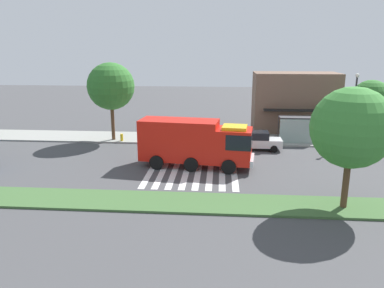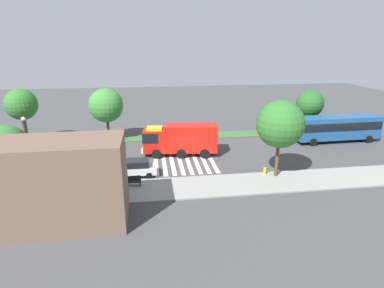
{
  "view_description": "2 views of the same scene",
  "coord_description": "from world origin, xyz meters",
  "px_view_note": "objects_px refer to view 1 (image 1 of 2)",
  "views": [
    {
      "loc": [
        2.31,
        -28.32,
        9.16
      ],
      "look_at": [
        -0.02,
        1.43,
        1.33
      ],
      "focal_mm": 34.79,
      "sensor_mm": 36.0,
      "label": 1
    },
    {
      "loc": [
        3.94,
        34.35,
        12.94
      ],
      "look_at": [
        -0.82,
        0.65,
        1.68
      ],
      "focal_mm": 29.14,
      "sensor_mm": 36.0,
      "label": 2
    }
  ],
  "objects_px": {
    "sidewalk_tree_west": "(111,86)",
    "median_tree_west": "(352,128)",
    "fire_truck": "(197,142)",
    "parked_car_west": "(256,140)",
    "bench_near_shelter": "(255,137)",
    "sidewalk_tree_center": "(371,100)",
    "fire_hydrant": "(122,137)",
    "bus_stop_shelter": "(298,125)",
    "street_lamp": "(354,104)"
  },
  "relations": [
    {
      "from": "sidewalk_tree_center",
      "to": "fire_hydrant",
      "type": "height_order",
      "value": "sidewalk_tree_center"
    },
    {
      "from": "fire_truck",
      "to": "fire_hydrant",
      "type": "distance_m",
      "value": 10.83
    },
    {
      "from": "bench_near_shelter",
      "to": "sidewalk_tree_center",
      "type": "height_order",
      "value": "sidewalk_tree_center"
    },
    {
      "from": "bus_stop_shelter",
      "to": "sidewalk_tree_west",
      "type": "xyz_separation_m",
      "value": [
        -18.11,
        -0.26,
        3.54
      ]
    },
    {
      "from": "fire_truck",
      "to": "street_lamp",
      "type": "relative_size",
      "value": 1.36
    },
    {
      "from": "fire_truck",
      "to": "fire_hydrant",
      "type": "bearing_deg",
      "value": 144.96
    },
    {
      "from": "bus_stop_shelter",
      "to": "fire_hydrant",
      "type": "bearing_deg",
      "value": -177.47
    },
    {
      "from": "sidewalk_tree_center",
      "to": "median_tree_west",
      "type": "relative_size",
      "value": 0.87
    },
    {
      "from": "fire_truck",
      "to": "sidewalk_tree_west",
      "type": "relative_size",
      "value": 1.19
    },
    {
      "from": "parked_car_west",
      "to": "street_lamp",
      "type": "height_order",
      "value": "street_lamp"
    },
    {
      "from": "sidewalk_tree_west",
      "to": "bus_stop_shelter",
      "type": "bearing_deg",
      "value": 0.82
    },
    {
      "from": "bench_near_shelter",
      "to": "median_tree_west",
      "type": "height_order",
      "value": "median_tree_west"
    },
    {
      "from": "street_lamp",
      "to": "fire_hydrant",
      "type": "xyz_separation_m",
      "value": [
        -21.96,
        -0.1,
        -3.56
      ]
    },
    {
      "from": "fire_truck",
      "to": "sidewalk_tree_west",
      "type": "xyz_separation_m",
      "value": [
        -8.91,
        7.69,
        3.39
      ]
    },
    {
      "from": "fire_truck",
      "to": "sidewalk_tree_center",
      "type": "relative_size",
      "value": 1.49
    },
    {
      "from": "parked_car_west",
      "to": "fire_hydrant",
      "type": "distance_m",
      "value": 13.1
    },
    {
      "from": "sidewalk_tree_west",
      "to": "sidewalk_tree_center",
      "type": "distance_m",
      "value": 24.52
    },
    {
      "from": "bus_stop_shelter",
      "to": "median_tree_west",
      "type": "xyz_separation_m",
      "value": [
        -0.21,
        -15.11,
        2.94
      ]
    },
    {
      "from": "fire_truck",
      "to": "bus_stop_shelter",
      "type": "relative_size",
      "value": 2.59
    },
    {
      "from": "median_tree_west",
      "to": "fire_hydrant",
      "type": "bearing_deg",
      "value": 139.72
    },
    {
      "from": "sidewalk_tree_west",
      "to": "median_tree_west",
      "type": "relative_size",
      "value": 1.09
    },
    {
      "from": "sidewalk_tree_west",
      "to": "median_tree_west",
      "type": "distance_m",
      "value": 23.26
    },
    {
      "from": "fire_truck",
      "to": "bench_near_shelter",
      "type": "height_order",
      "value": "fire_truck"
    },
    {
      "from": "street_lamp",
      "to": "fire_hydrant",
      "type": "bearing_deg",
      "value": -179.74
    },
    {
      "from": "bus_stop_shelter",
      "to": "street_lamp",
      "type": "distance_m",
      "value": 5.32
    },
    {
      "from": "bench_near_shelter",
      "to": "sidewalk_tree_center",
      "type": "bearing_deg",
      "value": -1.59
    },
    {
      "from": "sidewalk_tree_center",
      "to": "fire_hydrant",
      "type": "bearing_deg",
      "value": -178.78
    },
    {
      "from": "parked_car_west",
      "to": "sidewalk_tree_west",
      "type": "height_order",
      "value": "sidewalk_tree_west"
    },
    {
      "from": "bus_stop_shelter",
      "to": "median_tree_west",
      "type": "height_order",
      "value": "median_tree_west"
    },
    {
      "from": "bus_stop_shelter",
      "to": "fire_truck",
      "type": "bearing_deg",
      "value": -139.17
    },
    {
      "from": "bench_near_shelter",
      "to": "bus_stop_shelter",
      "type": "bearing_deg",
      "value": -0.44
    },
    {
      "from": "fire_truck",
      "to": "median_tree_west",
      "type": "relative_size",
      "value": 1.3
    },
    {
      "from": "bench_near_shelter",
      "to": "street_lamp",
      "type": "xyz_separation_m",
      "value": [
        8.82,
        -0.69,
        3.46
      ]
    },
    {
      "from": "fire_truck",
      "to": "median_tree_west",
      "type": "height_order",
      "value": "median_tree_west"
    },
    {
      "from": "fire_truck",
      "to": "sidewalk_tree_center",
      "type": "bearing_deg",
      "value": 33.36
    },
    {
      "from": "bus_stop_shelter",
      "to": "sidewalk_tree_center",
      "type": "bearing_deg",
      "value": -2.31
    },
    {
      "from": "street_lamp",
      "to": "sidewalk_tree_center",
      "type": "distance_m",
      "value": 1.66
    },
    {
      "from": "bench_near_shelter",
      "to": "sidewalk_tree_center",
      "type": "distance_m",
      "value": 11.07
    },
    {
      "from": "bus_stop_shelter",
      "to": "sidewalk_tree_west",
      "type": "relative_size",
      "value": 0.46
    },
    {
      "from": "street_lamp",
      "to": "fire_hydrant",
      "type": "distance_m",
      "value": 22.25
    },
    {
      "from": "bus_stop_shelter",
      "to": "bench_near_shelter",
      "type": "bearing_deg",
      "value": 179.56
    },
    {
      "from": "sidewalk_tree_center",
      "to": "fire_hydrant",
      "type": "distance_m",
      "value": 23.86
    },
    {
      "from": "parked_car_west",
      "to": "sidewalk_tree_west",
      "type": "relative_size",
      "value": 0.59
    },
    {
      "from": "street_lamp",
      "to": "sidewalk_tree_center",
      "type": "bearing_deg",
      "value": 14.27
    },
    {
      "from": "street_lamp",
      "to": "sidewalk_tree_west",
      "type": "bearing_deg",
      "value": 179.0
    },
    {
      "from": "parked_car_west",
      "to": "bench_near_shelter",
      "type": "xyz_separation_m",
      "value": [
        0.16,
        2.49,
        -0.27
      ]
    },
    {
      "from": "sidewalk_tree_west",
      "to": "fire_hydrant",
      "type": "distance_m",
      "value": 5.06
    },
    {
      "from": "bus_stop_shelter",
      "to": "sidewalk_tree_center",
      "type": "height_order",
      "value": "sidewalk_tree_center"
    },
    {
      "from": "median_tree_west",
      "to": "street_lamp",
      "type": "bearing_deg",
      "value": 70.81
    },
    {
      "from": "parked_car_west",
      "to": "fire_truck",
      "type": "bearing_deg",
      "value": -131.66
    }
  ]
}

